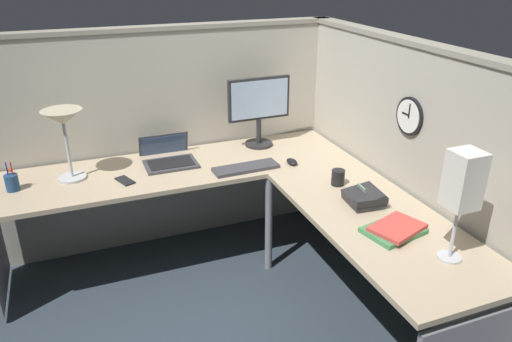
% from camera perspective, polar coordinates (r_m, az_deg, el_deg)
% --- Properties ---
extents(ground_plane, '(6.80, 6.80, 0.00)m').
position_cam_1_polar(ground_plane, '(3.35, -0.09, -13.11)').
color(ground_plane, '#2D3842').
extents(cubicle_wall_back, '(2.57, 0.12, 1.58)m').
position_cam_1_polar(cubicle_wall_back, '(3.63, -10.53, 3.79)').
color(cubicle_wall_back, '#A8A393').
rests_on(cubicle_wall_back, ground).
extents(cubicle_wall_right, '(0.12, 2.37, 1.58)m').
position_cam_1_polar(cubicle_wall_right, '(3.14, 16.71, -0.13)').
color(cubicle_wall_right, '#A8A393').
rests_on(cubicle_wall_right, ground).
extents(desk, '(2.35, 2.15, 0.73)m').
position_cam_1_polar(desk, '(2.93, -2.42, -4.36)').
color(desk, tan).
rests_on(desk, ground).
extents(monitor, '(0.46, 0.20, 0.50)m').
position_cam_1_polar(monitor, '(3.51, 0.35, 7.48)').
color(monitor, '#232326').
rests_on(monitor, desk).
extents(laptop, '(0.34, 0.38, 0.22)m').
position_cam_1_polar(laptop, '(3.39, -10.18, 1.64)').
color(laptop, '#38383D').
rests_on(laptop, desk).
extents(keyboard, '(0.43, 0.16, 0.02)m').
position_cam_1_polar(keyboard, '(3.20, -1.19, 0.37)').
color(keyboard, '#38383D').
rests_on(keyboard, desk).
extents(computer_mouse, '(0.06, 0.10, 0.03)m').
position_cam_1_polar(computer_mouse, '(3.28, 4.17, 1.09)').
color(computer_mouse, black).
rests_on(computer_mouse, desk).
extents(desk_lamp_dome, '(0.24, 0.24, 0.44)m').
position_cam_1_polar(desk_lamp_dome, '(3.15, -21.41, 5.18)').
color(desk_lamp_dome, '#B7BABF').
rests_on(desk_lamp_dome, desk).
extents(pen_cup, '(0.08, 0.08, 0.18)m').
position_cam_1_polar(pen_cup, '(3.23, -26.41, -1.18)').
color(pen_cup, navy).
rests_on(pen_cup, desk).
extents(cell_phone, '(0.12, 0.16, 0.01)m').
position_cam_1_polar(cell_phone, '(3.14, -14.92, -1.09)').
color(cell_phone, black).
rests_on(cell_phone, desk).
extents(office_phone, '(0.21, 0.22, 0.11)m').
position_cam_1_polar(office_phone, '(2.81, 12.42, -3.10)').
color(office_phone, '#232326').
rests_on(office_phone, desk).
extents(book_stack, '(0.33, 0.28, 0.04)m').
position_cam_1_polar(book_stack, '(2.58, 15.77, -6.52)').
color(book_stack, '#3F7F4C').
rests_on(book_stack, desk).
extents(desk_lamp_paper, '(0.13, 0.13, 0.53)m').
position_cam_1_polar(desk_lamp_paper, '(2.29, 22.85, -1.30)').
color(desk_lamp_paper, '#B7BABF').
rests_on(desk_lamp_paper, desk).
extents(coffee_mug, '(0.08, 0.08, 0.10)m').
position_cam_1_polar(coffee_mug, '(3.01, 9.47, -0.74)').
color(coffee_mug, black).
rests_on(coffee_mug, desk).
extents(wall_clock, '(0.04, 0.22, 0.22)m').
position_cam_1_polar(wall_clock, '(2.93, 17.42, 6.08)').
color(wall_clock, black).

